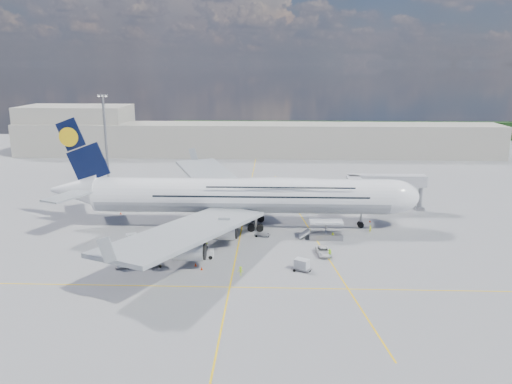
{
  "coord_description": "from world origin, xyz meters",
  "views": [
    {
      "loc": [
        6.67,
        -90.72,
        33.35
      ],
      "look_at": [
        3.04,
        8.0,
        8.04
      ],
      "focal_mm": 35.0,
      "sensor_mm": 36.0,
      "label": 1
    }
  ],
  "objects_px": {
    "dolly_row_b": "(123,263)",
    "dolly_row_c": "(153,260)",
    "catering_truck_outer": "(204,187)",
    "cone_wing_left_outer": "(211,192)",
    "crew_wing": "(206,239)",
    "crew_van": "(330,254)",
    "cone_wing_right_outer": "(202,268)",
    "dolly_nose_far": "(302,264)",
    "cone_nose": "(370,221)",
    "jet_bridge": "(375,184)",
    "dolly_back": "(131,238)",
    "cone_wing_left_inner": "(183,210)",
    "cone_wing_right_inner": "(196,265)",
    "dolly_row_a": "(161,250)",
    "dolly_nose_near": "(262,235)",
    "light_mast": "(106,139)",
    "crew_tug": "(241,271)",
    "cone_tail": "(121,213)",
    "catering_truck_inner": "(235,196)",
    "service_van": "(323,251)",
    "airliner": "(243,195)",
    "crew_loader": "(333,237)",
    "cargo_loader": "(325,232)",
    "crew_nose": "(370,229)",
    "baggage_tug": "(205,253)"
  },
  "relations": [
    {
      "from": "crew_tug",
      "to": "cone_wing_left_inner",
      "type": "height_order",
      "value": "crew_tug"
    },
    {
      "from": "dolly_row_a",
      "to": "crew_van",
      "type": "bearing_deg",
      "value": -22.07
    },
    {
      "from": "jet_bridge",
      "to": "dolly_row_b",
      "type": "xyz_separation_m",
      "value": [
        -48.48,
        -34.06,
        -5.97
      ]
    },
    {
      "from": "cone_nose",
      "to": "dolly_nose_near",
      "type": "bearing_deg",
      "value": -156.7
    },
    {
      "from": "light_mast",
      "to": "crew_van",
      "type": "xyz_separation_m",
      "value": [
        56.66,
        -52.56,
        -12.33
      ]
    },
    {
      "from": "dolly_row_a",
      "to": "dolly_back",
      "type": "distance_m",
      "value": 9.92
    },
    {
      "from": "cargo_loader",
      "to": "cone_wing_right_inner",
      "type": "relative_size",
      "value": 13.73
    },
    {
      "from": "light_mast",
      "to": "baggage_tug",
      "type": "distance_m",
      "value": 64.64
    },
    {
      "from": "jet_bridge",
      "to": "dolly_back",
      "type": "bearing_deg",
      "value": -156.91
    },
    {
      "from": "baggage_tug",
      "to": "service_van",
      "type": "bearing_deg",
      "value": 6.35
    },
    {
      "from": "dolly_back",
      "to": "crew_loader",
      "type": "relative_size",
      "value": 1.87
    },
    {
      "from": "airliner",
      "to": "dolly_nose_near",
      "type": "height_order",
      "value": "airliner"
    },
    {
      "from": "dolly_row_a",
      "to": "dolly_back",
      "type": "relative_size",
      "value": 1.08
    },
    {
      "from": "dolly_row_b",
      "to": "dolly_row_c",
      "type": "relative_size",
      "value": 0.81
    },
    {
      "from": "dolly_row_b",
      "to": "crew_van",
      "type": "xyz_separation_m",
      "value": [
        35.33,
        5.57,
        -0.01
      ]
    },
    {
      "from": "dolly_nose_far",
      "to": "cone_wing_right_inner",
      "type": "relative_size",
      "value": 5.74
    },
    {
      "from": "catering_truck_outer",
      "to": "cone_wing_left_outer",
      "type": "relative_size",
      "value": 11.58
    },
    {
      "from": "crew_loader",
      "to": "cone_nose",
      "type": "distance_m",
      "value": 15.23
    },
    {
      "from": "catering_truck_inner",
      "to": "crew_wing",
      "type": "relative_size",
      "value": 3.42
    },
    {
      "from": "dolly_row_a",
      "to": "cone_wing_left_inner",
      "type": "xyz_separation_m",
      "value": [
        -1.09,
        28.03,
        -0.76
      ]
    },
    {
      "from": "baggage_tug",
      "to": "dolly_row_c",
      "type": "bearing_deg",
      "value": -153.6
    },
    {
      "from": "crew_wing",
      "to": "cone_tail",
      "type": "distance_m",
      "value": 29.14
    },
    {
      "from": "crew_van",
      "to": "cone_wing_right_inner",
      "type": "height_order",
      "value": "crew_van"
    },
    {
      "from": "baggage_tug",
      "to": "crew_wing",
      "type": "xyz_separation_m",
      "value": [
        -0.63,
        7.26,
        0.08
      ]
    },
    {
      "from": "dolly_row_b",
      "to": "dolly_back",
      "type": "relative_size",
      "value": 0.95
    },
    {
      "from": "crew_nose",
      "to": "cone_wing_left_outer",
      "type": "height_order",
      "value": "crew_nose"
    },
    {
      "from": "light_mast",
      "to": "cone_wing_right_inner",
      "type": "relative_size",
      "value": 41.04
    },
    {
      "from": "crew_wing",
      "to": "cone_wing_left_outer",
      "type": "relative_size",
      "value": 3.28
    },
    {
      "from": "dolly_nose_far",
      "to": "cone_nose",
      "type": "height_order",
      "value": "dolly_nose_far"
    },
    {
      "from": "dolly_nose_near",
      "to": "cone_wing_left_outer",
      "type": "height_order",
      "value": "cone_wing_left_outer"
    },
    {
      "from": "cargo_loader",
      "to": "cone_wing_right_outer",
      "type": "bearing_deg",
      "value": -143.4
    },
    {
      "from": "light_mast",
      "to": "dolly_row_a",
      "type": "height_order",
      "value": "light_mast"
    },
    {
      "from": "catering_truck_inner",
      "to": "dolly_nose_near",
      "type": "bearing_deg",
      "value": -97.81
    },
    {
      "from": "cargo_loader",
      "to": "catering_truck_outer",
      "type": "height_order",
      "value": "catering_truck_outer"
    },
    {
      "from": "light_mast",
      "to": "cone_wing_left_outer",
      "type": "xyz_separation_m",
      "value": [
        29.76,
        -6.71,
        -12.92
      ]
    },
    {
      "from": "crew_van",
      "to": "cone_wing_left_inner",
      "type": "xyz_separation_m",
      "value": [
        -31.17,
        28.29,
        -0.64
      ]
    },
    {
      "from": "airliner",
      "to": "crew_loader",
      "type": "height_order",
      "value": "airliner"
    },
    {
      "from": "cone_nose",
      "to": "cone_tail",
      "type": "height_order",
      "value": "cone_nose"
    },
    {
      "from": "cone_wing_right_inner",
      "to": "crew_tug",
      "type": "bearing_deg",
      "value": -24.26
    },
    {
      "from": "cone_wing_left_inner",
      "to": "dolly_row_c",
      "type": "bearing_deg",
      "value": -88.54
    },
    {
      "from": "cone_wing_left_inner",
      "to": "cone_wing_right_inner",
      "type": "height_order",
      "value": "cone_wing_right_inner"
    },
    {
      "from": "catering_truck_inner",
      "to": "service_van",
      "type": "relative_size",
      "value": 1.29
    },
    {
      "from": "cargo_loader",
      "to": "crew_tug",
      "type": "xyz_separation_m",
      "value": [
        -15.42,
        -18.44,
        -0.47
      ]
    },
    {
      "from": "dolly_nose_far",
      "to": "cone_wing_right_inner",
      "type": "height_order",
      "value": "dolly_nose_far"
    },
    {
      "from": "dolly_nose_far",
      "to": "crew_wing",
      "type": "distance_m",
      "value": 21.37
    },
    {
      "from": "cone_wing_left_inner",
      "to": "cone_wing_left_outer",
      "type": "bearing_deg",
      "value": 76.35
    },
    {
      "from": "crew_van",
      "to": "cone_wing_right_outer",
      "type": "height_order",
      "value": "crew_van"
    },
    {
      "from": "crew_van",
      "to": "cone_wing_right_outer",
      "type": "bearing_deg",
      "value": 75.94
    },
    {
      "from": "airliner",
      "to": "dolly_back",
      "type": "height_order",
      "value": "airliner"
    },
    {
      "from": "airliner",
      "to": "crew_van",
      "type": "bearing_deg",
      "value": -46.95
    }
  ]
}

